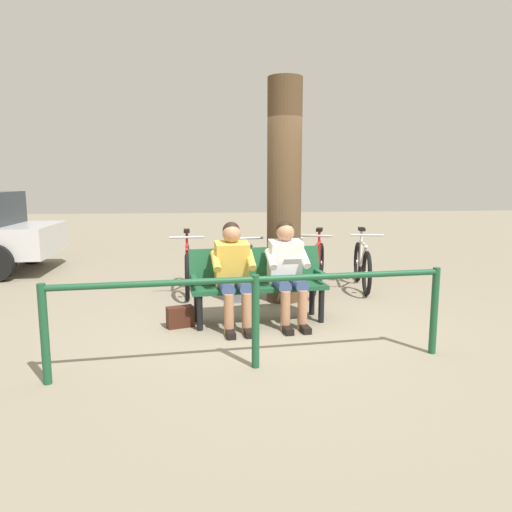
% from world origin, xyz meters
% --- Properties ---
extents(ground_plane, '(40.00, 40.00, 0.00)m').
position_xyz_m(ground_plane, '(0.00, 0.00, 0.00)').
color(ground_plane, gray).
extents(bench, '(1.64, 0.63, 0.87)m').
position_xyz_m(bench, '(0.04, -0.24, 0.51)').
color(bench, '#194C2D').
rests_on(bench, ground).
extents(person_reading, '(0.52, 0.79, 1.20)m').
position_xyz_m(person_reading, '(-0.29, -0.10, 0.66)').
color(person_reading, white).
rests_on(person_reading, ground).
extents(person_companion, '(0.52, 0.79, 1.20)m').
position_xyz_m(person_companion, '(0.35, -0.04, 0.66)').
color(person_companion, gold).
rests_on(person_companion, ground).
extents(handbag, '(0.33, 0.23, 0.24)m').
position_xyz_m(handbag, '(0.96, -0.07, 0.12)').
color(handbag, '#3F1E14').
rests_on(handbag, ground).
extents(tree_trunk, '(0.47, 0.47, 3.02)m').
position_xyz_m(tree_trunk, '(-0.43, -1.16, 1.51)').
color(tree_trunk, '#4C3823').
rests_on(tree_trunk, ground).
extents(litter_bin, '(0.40, 0.40, 0.78)m').
position_xyz_m(litter_bin, '(0.19, -1.23, 0.39)').
color(litter_bin, slate).
rests_on(litter_bin, ground).
extents(bicycle_green, '(0.52, 1.66, 0.94)m').
position_xyz_m(bicycle_green, '(-1.79, -1.79, 0.36)').
color(bicycle_green, black).
rests_on(bicycle_green, ground).
extents(bicycle_purple, '(0.68, 1.60, 0.94)m').
position_xyz_m(bicycle_purple, '(-1.08, -1.79, 0.36)').
color(bicycle_purple, black).
rests_on(bicycle_purple, ground).
extents(bicycle_orange, '(0.48, 1.67, 0.94)m').
position_xyz_m(bicycle_orange, '(-0.53, -1.56, 0.36)').
color(bicycle_orange, black).
rests_on(bicycle_orange, ground).
extents(bicycle_red, '(0.51, 1.66, 0.94)m').
position_xyz_m(bicycle_red, '(0.16, -1.61, 0.36)').
color(bicycle_red, black).
rests_on(bicycle_red, ground).
extents(bicycle_silver, '(0.48, 1.68, 0.94)m').
position_xyz_m(bicycle_silver, '(0.92, -1.83, 0.36)').
color(bicycle_silver, black).
rests_on(bicycle_silver, ground).
extents(railing_fence, '(3.58, 0.37, 0.85)m').
position_xyz_m(railing_fence, '(0.24, 1.22, 0.61)').
color(railing_fence, '#194C2D').
rests_on(railing_fence, ground).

